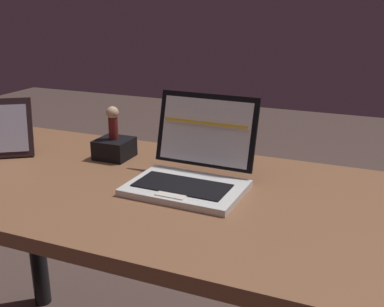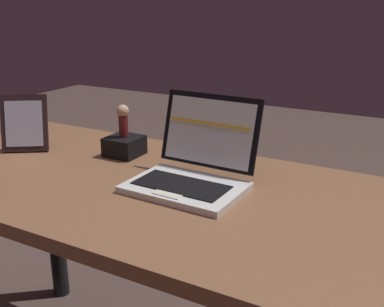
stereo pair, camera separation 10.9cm
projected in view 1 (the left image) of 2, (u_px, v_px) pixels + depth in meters
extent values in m
cube|color=brown|center=(184.00, 197.00, 1.12)|extent=(1.58, 0.66, 0.03)
cylinder|color=black|center=(34.00, 226.00, 1.73)|extent=(0.06, 0.06, 0.67)
cube|color=silver|center=(187.00, 187.00, 1.11)|extent=(0.28, 0.20, 0.02)
cube|color=black|center=(184.00, 186.00, 1.10)|extent=(0.23, 0.11, 0.00)
cube|color=silver|center=(173.00, 195.00, 1.04)|extent=(0.07, 0.03, 0.00)
cube|color=black|center=(206.00, 130.00, 1.18)|extent=(0.27, 0.06, 0.18)
cube|color=white|center=(205.00, 131.00, 1.17)|extent=(0.24, 0.05, 0.16)
cube|color=yellow|center=(205.00, 123.00, 1.16)|extent=(0.23, 0.01, 0.01)
cube|color=black|center=(8.00, 128.00, 1.33)|extent=(0.14, 0.12, 0.17)
cube|color=#B2B4CF|center=(7.00, 129.00, 1.32)|extent=(0.11, 0.09, 0.13)
cube|color=black|center=(13.00, 148.00, 1.38)|extent=(0.02, 0.02, 0.03)
cube|color=black|center=(114.00, 148.00, 1.34)|extent=(0.10, 0.10, 0.06)
cylinder|color=maroon|center=(113.00, 129.00, 1.32)|extent=(0.03, 0.03, 0.06)
sphere|color=tan|center=(112.00, 113.00, 1.30)|extent=(0.04, 0.04, 0.04)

